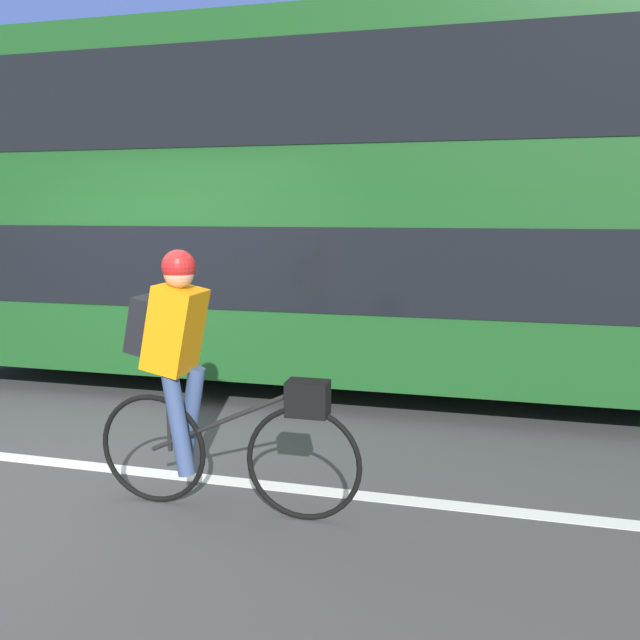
# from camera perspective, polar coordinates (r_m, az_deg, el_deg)

# --- Properties ---
(ground_plane) EXTENTS (80.00, 80.00, 0.00)m
(ground_plane) POSITION_cam_1_polar(r_m,az_deg,el_deg) (5.16, -22.42, -12.95)
(ground_plane) COLOR #424244
(road_center_line) EXTENTS (50.00, 0.14, 0.01)m
(road_center_line) POSITION_cam_1_polar(r_m,az_deg,el_deg) (5.30, -21.21, -12.22)
(road_center_line) COLOR silver
(road_center_line) RESTS_ON ground_plane
(sidewalk_curb) EXTENTS (60.00, 1.95, 0.14)m
(sidewalk_curb) POSITION_cam_1_polar(r_m,az_deg,el_deg) (9.99, -3.39, -0.81)
(sidewalk_curb) COLOR gray
(sidewalk_curb) RESTS_ON ground_plane
(building_facade) EXTENTS (60.00, 0.30, 8.20)m
(building_facade) POSITION_cam_1_polar(r_m,az_deg,el_deg) (11.10, -1.79, 21.21)
(building_facade) COLOR #33478C
(building_facade) RESTS_ON ground_plane
(bus) EXTENTS (10.30, 2.52, 3.73)m
(bus) POSITION_cam_1_polar(r_m,az_deg,el_deg) (6.79, 7.90, 10.94)
(bus) COLOR black
(bus) RESTS_ON ground_plane
(cyclist_on_bike) EXTENTS (1.79, 0.32, 1.71)m
(cyclist_on_bike) POSITION_cam_1_polar(r_m,az_deg,el_deg) (4.08, -11.15, -4.91)
(cyclist_on_bike) COLOR black
(cyclist_on_bike) RESTS_ON ground_plane
(trash_bin) EXTENTS (0.57, 0.57, 0.93)m
(trash_bin) POSITION_cam_1_polar(r_m,az_deg,el_deg) (10.71, -15.34, 2.47)
(trash_bin) COLOR #194C23
(trash_bin) RESTS_ON sidewalk_curb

